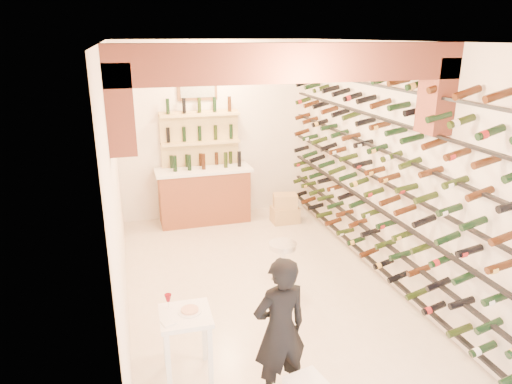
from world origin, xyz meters
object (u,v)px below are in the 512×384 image
tasting_table (186,325)px  crate_lower (285,215)px  back_counter (204,194)px  wine_rack (373,171)px  person (280,330)px  chrome_barstool (282,265)px

tasting_table → crate_lower: 4.28m
back_counter → tasting_table: size_ratio=1.96×
wine_rack → person: bearing=-135.6°
wine_rack → crate_lower: bearing=101.1°
person → chrome_barstool: size_ratio=1.97×
back_counter → tasting_table: (-0.90, -4.03, 0.05)m
chrome_barstool → crate_lower: bearing=69.7°
tasting_table → chrome_barstool: (1.42, 1.21, -0.16)m
tasting_table → person: size_ratio=0.60×
back_counter → person: (-0.11, -4.54, 0.19)m
person → chrome_barstool: 1.86m
wine_rack → chrome_barstool: 1.73m
back_counter → tasting_table: 4.13m
tasting_table → chrome_barstool: tasting_table is taller
tasting_table → crate_lower: tasting_table is taller
tasting_table → wine_rack: bearing=28.4°
person → crate_lower: person is taller
tasting_table → back_counter: bearing=79.1°
person → tasting_table: bearing=-41.7°
wine_rack → back_counter: (-1.83, 2.65, -1.02)m
back_counter → crate_lower: bearing=-17.7°
person → crate_lower: size_ratio=2.99×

